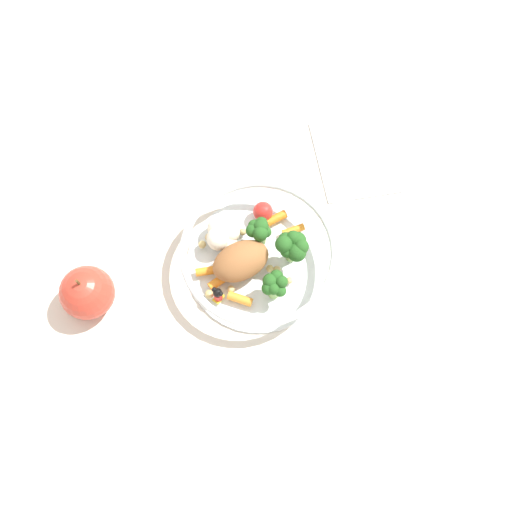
% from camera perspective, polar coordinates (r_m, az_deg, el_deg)
% --- Properties ---
extents(ground_plane, '(2.40, 2.40, 0.00)m').
position_cam_1_polar(ground_plane, '(0.79, 0.17, -1.55)').
color(ground_plane, silver).
extents(food_container, '(0.21, 0.21, 0.07)m').
position_cam_1_polar(food_container, '(0.76, -0.43, 0.36)').
color(food_container, white).
rests_on(food_container, ground_plane).
extents(loose_apple, '(0.07, 0.07, 0.08)m').
position_cam_1_polar(loose_apple, '(0.77, -16.53, -3.54)').
color(loose_apple, '#BC3828').
rests_on(loose_apple, ground_plane).
extents(folded_napkin, '(0.16, 0.14, 0.01)m').
position_cam_1_polar(folded_napkin, '(0.88, 9.82, 9.77)').
color(folded_napkin, white).
rests_on(folded_napkin, ground_plane).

